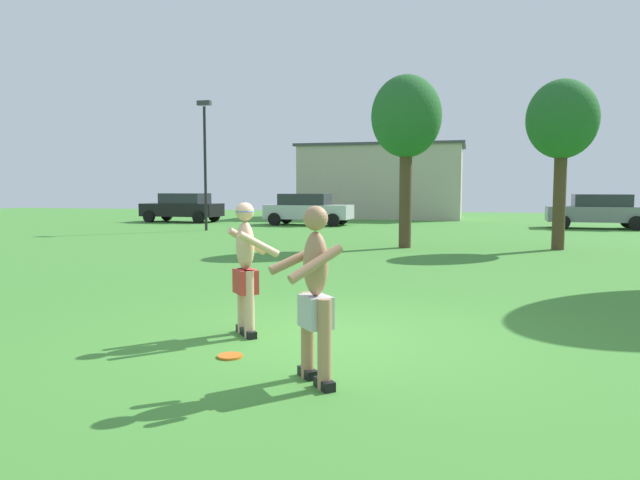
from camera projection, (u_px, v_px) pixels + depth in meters
name	position (u px, v px, depth m)	size (l,w,h in m)	color
ground_plane	(326.00, 336.00, 7.38)	(80.00, 80.00, 0.00)	#428433
player_with_cap	(246.00, 263.00, 7.37)	(0.72, 0.79, 1.69)	black
player_in_gray	(315.00, 291.00, 5.54)	(0.75, 0.78, 1.70)	black
frisbee	(230.00, 356.00, 6.47)	(0.28, 0.28, 0.03)	orange
car_silver_near_post	(308.00, 209.00, 29.62)	(4.36, 2.14, 1.58)	silver
car_gray_mid_lot	(597.00, 211.00, 27.03)	(4.37, 2.18, 1.58)	slate
car_black_far_end	(183.00, 207.00, 32.30)	(4.38, 2.19, 1.58)	black
lamp_post	(205.00, 151.00, 25.55)	(0.60, 0.24, 5.63)	black
outbuilding_behind_lot	(382.00, 181.00, 36.93)	(10.10, 5.61, 4.55)	#B2A893
tree_right_field	(562.00, 122.00, 17.45)	(2.09, 2.09, 5.08)	#4C3823
tree_behind_players	(406.00, 119.00, 18.04)	(2.16, 2.16, 5.32)	#4C3823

